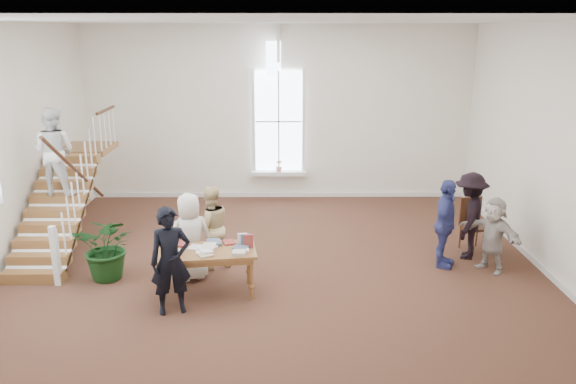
{
  "coord_description": "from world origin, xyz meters",
  "views": [
    {
      "loc": [
        0.16,
        -10.06,
        4.35
      ],
      "look_at": [
        0.22,
        0.4,
        1.32
      ],
      "focal_mm": 35.0,
      "sensor_mm": 36.0,
      "label": 1
    }
  ],
  "objects_px": {
    "woman_cluster_b": "(469,216)",
    "floor_plant": "(108,247)",
    "library_table": "(206,255)",
    "elderly_woman": "(190,237)",
    "person_yellow": "(211,227)",
    "police_officer": "(171,261)",
    "woman_cluster_a": "(445,224)",
    "woman_cluster_c": "(493,235)",
    "side_chair": "(472,221)"
  },
  "relations": [
    {
      "from": "person_yellow",
      "to": "side_chair",
      "type": "xyz_separation_m",
      "value": [
        5.21,
        0.9,
        -0.19
      ]
    },
    {
      "from": "woman_cluster_c",
      "to": "floor_plant",
      "type": "xyz_separation_m",
      "value": [
        -7.01,
        -0.3,
        -0.1
      ]
    },
    {
      "from": "library_table",
      "to": "woman_cluster_a",
      "type": "bearing_deg",
      "value": 7.03
    },
    {
      "from": "person_yellow",
      "to": "floor_plant",
      "type": "distance_m",
      "value": 1.85
    },
    {
      "from": "library_table",
      "to": "police_officer",
      "type": "bearing_deg",
      "value": -132.88
    },
    {
      "from": "library_table",
      "to": "woman_cluster_a",
      "type": "distance_m",
      "value": 4.47
    },
    {
      "from": "elderly_woman",
      "to": "woman_cluster_a",
      "type": "height_order",
      "value": "woman_cluster_a"
    },
    {
      "from": "woman_cluster_b",
      "to": "woman_cluster_c",
      "type": "height_order",
      "value": "woman_cluster_b"
    },
    {
      "from": "police_officer",
      "to": "woman_cluster_a",
      "type": "xyz_separation_m",
      "value": [
        4.79,
        1.77,
        -0.02
      ]
    },
    {
      "from": "elderly_woman",
      "to": "library_table",
      "type": "bearing_deg",
      "value": 93.8
    },
    {
      "from": "elderly_woman",
      "to": "person_yellow",
      "type": "bearing_deg",
      "value": -148.84
    },
    {
      "from": "police_officer",
      "to": "woman_cluster_c",
      "type": "relative_size",
      "value": 1.23
    },
    {
      "from": "woman_cluster_c",
      "to": "floor_plant",
      "type": "height_order",
      "value": "woman_cluster_c"
    },
    {
      "from": "police_officer",
      "to": "person_yellow",
      "type": "distance_m",
      "value": 1.8
    },
    {
      "from": "elderly_woman",
      "to": "woman_cluster_c",
      "type": "height_order",
      "value": "elderly_woman"
    },
    {
      "from": "person_yellow",
      "to": "woman_cluster_c",
      "type": "xyz_separation_m",
      "value": [
        5.23,
        -0.18,
        -0.09
      ]
    },
    {
      "from": "person_yellow",
      "to": "floor_plant",
      "type": "relative_size",
      "value": 1.31
    },
    {
      "from": "police_officer",
      "to": "elderly_woman",
      "type": "height_order",
      "value": "police_officer"
    },
    {
      "from": "woman_cluster_b",
      "to": "floor_plant",
      "type": "xyz_separation_m",
      "value": [
        -6.77,
        -0.95,
        -0.25
      ]
    },
    {
      "from": "person_yellow",
      "to": "library_table",
      "type": "bearing_deg",
      "value": 68.59
    },
    {
      "from": "woman_cluster_a",
      "to": "woman_cluster_b",
      "type": "bearing_deg",
      "value": -28.38
    },
    {
      "from": "police_officer",
      "to": "floor_plant",
      "type": "relative_size",
      "value": 1.43
    },
    {
      "from": "elderly_woman",
      "to": "woman_cluster_c",
      "type": "distance_m",
      "value": 5.54
    },
    {
      "from": "elderly_woman",
      "to": "floor_plant",
      "type": "relative_size",
      "value": 1.31
    },
    {
      "from": "police_officer",
      "to": "woman_cluster_b",
      "type": "distance_m",
      "value": 5.83
    },
    {
      "from": "woman_cluster_a",
      "to": "library_table",
      "type": "bearing_deg",
      "value": 129.19
    },
    {
      "from": "library_table",
      "to": "elderly_woman",
      "type": "relative_size",
      "value": 1.11
    },
    {
      "from": "library_table",
      "to": "police_officer",
      "type": "distance_m",
      "value": 0.82
    },
    {
      "from": "floor_plant",
      "to": "side_chair",
      "type": "xyz_separation_m",
      "value": [
        6.99,
        1.39,
        -0.0
      ]
    },
    {
      "from": "woman_cluster_a",
      "to": "woman_cluster_b",
      "type": "xyz_separation_m",
      "value": [
        0.6,
        0.45,
        0.01
      ]
    },
    {
      "from": "police_officer",
      "to": "woman_cluster_a",
      "type": "bearing_deg",
      "value": 2.09
    },
    {
      "from": "floor_plant",
      "to": "woman_cluster_c",
      "type": "bearing_deg",
      "value": 2.48
    },
    {
      "from": "woman_cluster_b",
      "to": "woman_cluster_c",
      "type": "distance_m",
      "value": 0.71
    },
    {
      "from": "library_table",
      "to": "woman_cluster_b",
      "type": "xyz_separation_m",
      "value": [
        4.93,
        1.56,
        0.15
      ]
    },
    {
      "from": "library_table",
      "to": "woman_cluster_b",
      "type": "relative_size",
      "value": 1.04
    },
    {
      "from": "woman_cluster_c",
      "to": "person_yellow",
      "type": "bearing_deg",
      "value": -125.44
    },
    {
      "from": "woman_cluster_a",
      "to": "elderly_woman",
      "type": "bearing_deg",
      "value": 121.06
    },
    {
      "from": "police_officer",
      "to": "person_yellow",
      "type": "height_order",
      "value": "police_officer"
    },
    {
      "from": "library_table",
      "to": "floor_plant",
      "type": "height_order",
      "value": "floor_plant"
    },
    {
      "from": "woman_cluster_b",
      "to": "floor_plant",
      "type": "bearing_deg",
      "value": -57.28
    },
    {
      "from": "police_officer",
      "to": "woman_cluster_c",
      "type": "bearing_deg",
      "value": -2.61
    },
    {
      "from": "woman_cluster_a",
      "to": "side_chair",
      "type": "height_order",
      "value": "woman_cluster_a"
    },
    {
      "from": "person_yellow",
      "to": "floor_plant",
      "type": "height_order",
      "value": "person_yellow"
    },
    {
      "from": "woman_cluster_b",
      "to": "person_yellow",
      "type": "bearing_deg",
      "value": -59.92
    },
    {
      "from": "woman_cluster_c",
      "to": "floor_plant",
      "type": "distance_m",
      "value": 7.02
    },
    {
      "from": "police_officer",
      "to": "woman_cluster_c",
      "type": "distance_m",
      "value": 5.85
    },
    {
      "from": "police_officer",
      "to": "elderly_woman",
      "type": "xyz_separation_m",
      "value": [
        0.1,
        1.25,
        -0.07
      ]
    },
    {
      "from": "library_table",
      "to": "floor_plant",
      "type": "distance_m",
      "value": 1.95
    },
    {
      "from": "side_chair",
      "to": "woman_cluster_c",
      "type": "bearing_deg",
      "value": -100.6
    },
    {
      "from": "elderly_woman",
      "to": "woman_cluster_a",
      "type": "bearing_deg",
      "value": 158.44
    }
  ]
}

